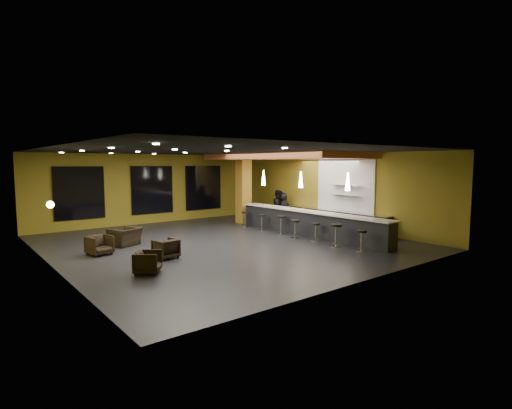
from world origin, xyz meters
TOP-DOWN VIEW (x-y plane):
  - floor at (0.00, 0.00)m, footprint 12.00×13.00m
  - ceiling at (0.00, 0.00)m, footprint 12.00×13.00m
  - wall_back at (0.00, 6.55)m, footprint 12.00×0.10m
  - wall_front at (0.00, -6.55)m, footprint 12.00×0.10m
  - wall_left at (-6.05, 0.00)m, footprint 0.10×13.00m
  - wall_right at (6.05, 0.00)m, footprint 0.10×13.00m
  - wood_soffit at (4.00, 1.00)m, footprint 3.60×8.00m
  - window_left at (-3.50, 6.44)m, footprint 2.20×0.06m
  - window_center at (0.00, 6.44)m, footprint 2.20×0.06m
  - window_right at (3.00, 6.44)m, footprint 2.20×0.06m
  - tile_backsplash at (5.96, -1.00)m, footprint 0.06×3.20m
  - bar_counter at (3.65, -1.00)m, footprint 0.60×8.00m
  - bar_top at (3.65, -1.00)m, footprint 0.78×8.10m
  - prep_counter at (5.65, -0.50)m, footprint 0.70×6.00m
  - prep_top at (5.65, -0.50)m, footprint 0.72×6.00m
  - wall_shelf_lower at (5.82, -1.20)m, footprint 0.30×1.50m
  - wall_shelf_upper at (5.82, -1.20)m, footprint 0.30×1.50m
  - column at (3.65, 3.60)m, footprint 0.60×0.60m
  - wall_sconce at (-5.88, 0.50)m, footprint 0.22×0.22m
  - pendant_0 at (3.65, -3.00)m, footprint 0.20×0.20m
  - pendant_1 at (3.65, -0.50)m, footprint 0.20×0.20m
  - pendant_2 at (3.65, 2.00)m, footprint 0.20×0.20m
  - staff_a at (4.35, 1.22)m, footprint 0.63×0.47m
  - staff_b at (4.84, 2.23)m, footprint 0.99×0.87m
  - staff_c at (5.25, 2.42)m, footprint 0.85×0.63m
  - armchair_a at (-4.07, -2.34)m, footprint 0.95×0.95m
  - armchair_b at (-2.90, -1.02)m, footprint 0.77×0.78m
  - armchair_c at (-4.41, 0.79)m, footprint 0.84×0.86m
  - armchair_d at (-3.18, 1.78)m, footprint 1.26×1.19m
  - bar_stool_0 at (2.85, -4.28)m, footprint 0.37×0.37m
  - bar_stool_1 at (2.74, -3.24)m, footprint 0.42×0.42m
  - bar_stool_2 at (2.99, -2.02)m, footprint 0.36×0.36m
  - bar_stool_3 at (2.72, -1.14)m, footprint 0.38×0.38m
  - bar_stool_4 at (2.98, -0.00)m, footprint 0.40×0.40m
  - bar_stool_5 at (2.90, 1.21)m, footprint 0.37×0.37m
  - bar_stool_6 at (2.95, 2.53)m, footprint 0.37×0.37m

SIDE VIEW (x-z plane):
  - floor at x=0.00m, z-range -0.10..0.00m
  - armchair_a at x=-4.07m, z-range 0.00..0.63m
  - armchair_b at x=-2.90m, z-range 0.00..0.63m
  - armchair_d at x=-3.18m, z-range 0.00..0.65m
  - armchair_c at x=-4.41m, z-range 0.00..0.66m
  - prep_counter at x=5.65m, z-range 0.00..0.86m
  - bar_stool_2 at x=2.99m, z-range 0.10..0.81m
  - bar_stool_5 at x=2.90m, z-range 0.10..0.83m
  - bar_stool_6 at x=2.95m, z-range 0.10..0.84m
  - bar_stool_0 at x=2.85m, z-range 0.10..0.84m
  - bar_stool_3 at x=2.72m, z-range 0.11..0.87m
  - bar_counter at x=3.65m, z-range 0.00..1.00m
  - bar_stool_4 at x=2.98m, z-range 0.11..0.90m
  - bar_stool_1 at x=2.74m, z-range 0.12..0.95m
  - staff_c at x=5.25m, z-range 0.00..1.57m
  - staff_a at x=4.35m, z-range 0.00..1.59m
  - staff_b at x=4.84m, z-range 0.00..1.71m
  - prep_top at x=5.65m, z-range 0.87..0.90m
  - bar_top at x=3.65m, z-range 1.00..1.05m
  - wall_shelf_lower at x=5.82m, z-range 1.59..1.61m
  - window_left at x=-3.50m, z-range 0.50..2.90m
  - window_center at x=0.00m, z-range 0.50..2.90m
  - window_right at x=3.00m, z-range 0.50..2.90m
  - wall_back at x=0.00m, z-range 0.00..3.50m
  - wall_front at x=0.00m, z-range 0.00..3.50m
  - wall_left at x=-6.05m, z-range 0.00..3.50m
  - wall_right at x=6.05m, z-range 0.00..3.50m
  - column at x=3.65m, z-range 0.00..3.50m
  - wall_sconce at x=-5.88m, z-range 1.69..1.91m
  - tile_backsplash at x=5.96m, z-range 0.80..3.20m
  - wall_shelf_upper at x=5.82m, z-range 2.03..2.06m
  - pendant_0 at x=3.65m, z-range 2.00..2.70m
  - pendant_1 at x=3.65m, z-range 2.00..2.70m
  - pendant_2 at x=3.65m, z-range 2.00..2.70m
  - wood_soffit at x=4.00m, z-range 3.22..3.50m
  - ceiling at x=0.00m, z-range 3.50..3.60m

